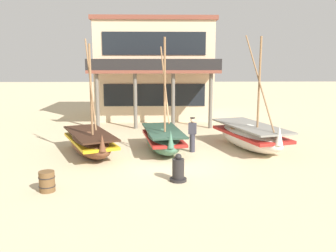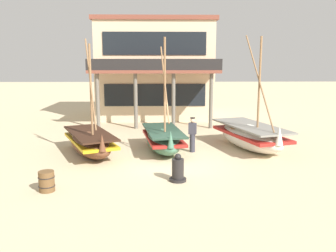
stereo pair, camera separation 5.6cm
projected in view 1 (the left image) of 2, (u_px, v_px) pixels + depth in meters
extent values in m
plane|color=#CCB78E|center=(169.00, 162.00, 15.63)|extent=(120.00, 120.00, 0.00)
ellipsoid|color=#427056|center=(163.00, 140.00, 17.31)|extent=(2.14, 4.29, 1.08)
cube|color=red|center=(163.00, 138.00, 17.29)|extent=(2.13, 4.13, 0.13)
cube|color=#243D2F|center=(163.00, 130.00, 17.22)|extent=(2.18, 4.22, 0.08)
cone|color=#427056|center=(171.00, 139.00, 15.32)|extent=(0.35, 0.35, 0.76)
cylinder|color=olive|center=(165.00, 89.00, 16.36)|extent=(0.10, 0.10, 4.62)
cylinder|color=olive|center=(165.00, 83.00, 16.32)|extent=(0.41, 2.20, 3.37)
cube|color=olive|center=(162.00, 132.00, 17.54)|extent=(1.47, 0.38, 0.06)
ellipsoid|color=silver|center=(250.00, 137.00, 17.82)|extent=(3.17, 5.22, 1.21)
cube|color=red|center=(250.00, 134.00, 17.79)|extent=(3.13, 5.03, 0.15)
cube|color=gray|center=(251.00, 126.00, 17.72)|extent=(3.19, 5.14, 0.08)
cone|color=silver|center=(279.00, 135.00, 15.53)|extent=(0.46, 0.46, 0.85)
cylinder|color=olive|center=(259.00, 86.00, 16.79)|extent=(0.10, 0.10, 4.59)
cylinder|color=olive|center=(259.00, 82.00, 16.75)|extent=(0.86, 2.69, 4.39)
cube|color=olive|center=(247.00, 127.00, 18.08)|extent=(1.73, 0.65, 0.06)
ellipsoid|color=brown|center=(90.00, 143.00, 16.73)|extent=(3.24, 4.68, 1.06)
cube|color=gold|center=(90.00, 141.00, 16.71)|extent=(3.18, 4.53, 0.13)
cube|color=#351E13|center=(90.00, 133.00, 16.65)|extent=(3.25, 4.62, 0.07)
cone|color=brown|center=(102.00, 143.00, 14.77)|extent=(0.41, 0.41, 0.74)
cylinder|color=olive|center=(91.00, 94.00, 15.82)|extent=(0.10, 0.10, 4.32)
cylinder|color=olive|center=(91.00, 84.00, 15.74)|extent=(0.62, 1.28, 3.96)
cube|color=olive|center=(88.00, 134.00, 16.96)|extent=(1.42, 0.75, 0.06)
cylinder|color=#33333D|center=(192.00, 143.00, 17.24)|extent=(0.26, 0.26, 0.88)
cube|color=#383842|center=(192.00, 128.00, 17.11)|extent=(0.41, 0.32, 0.54)
sphere|color=beige|center=(193.00, 120.00, 17.04)|extent=(0.22, 0.22, 0.22)
cylinder|color=#2D2823|center=(193.00, 118.00, 17.02)|extent=(0.24, 0.24, 0.05)
cylinder|color=black|center=(178.00, 180.00, 13.12)|extent=(0.63, 0.63, 0.10)
cylinder|color=black|center=(178.00, 169.00, 13.05)|extent=(0.44, 0.44, 0.73)
sphere|color=black|center=(178.00, 157.00, 12.97)|extent=(0.24, 0.24, 0.24)
cylinder|color=brown|center=(47.00, 181.00, 12.01)|extent=(0.52, 0.52, 0.70)
torus|color=black|center=(47.00, 177.00, 11.99)|extent=(0.56, 0.56, 0.03)
torus|color=black|center=(47.00, 186.00, 12.04)|extent=(0.56, 0.56, 0.03)
cube|color=beige|center=(155.00, 71.00, 28.20)|extent=(8.48, 6.47, 7.10)
cube|color=brown|center=(154.00, 22.00, 27.54)|extent=(8.82, 6.73, 0.30)
cube|color=black|center=(154.00, 95.00, 25.28)|extent=(7.12, 0.06, 1.56)
cube|color=black|center=(154.00, 43.00, 24.64)|extent=(7.12, 0.06, 1.56)
cube|color=brown|center=(154.00, 71.00, 23.63)|extent=(8.48, 2.79, 0.20)
cylinder|color=#666056|center=(97.00, 101.00, 22.90)|extent=(0.24, 0.24, 3.55)
cylinder|color=#666056|center=(135.00, 101.00, 22.97)|extent=(0.24, 0.24, 3.55)
cylinder|color=#666056|center=(173.00, 101.00, 23.04)|extent=(0.24, 0.24, 3.55)
cylinder|color=#666056|center=(211.00, 101.00, 23.11)|extent=(0.24, 0.24, 3.55)
cube|color=black|center=(154.00, 65.00, 22.23)|extent=(8.48, 0.08, 0.70)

